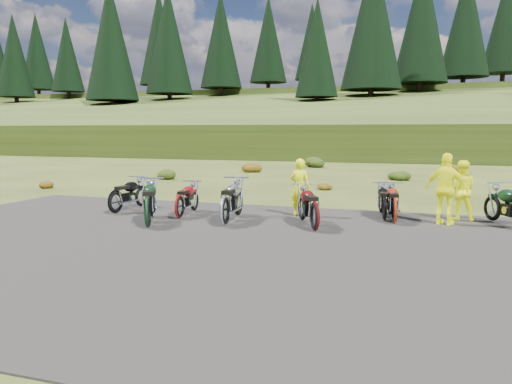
% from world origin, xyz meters
% --- Properties ---
extents(ground, '(300.00, 300.00, 0.00)m').
position_xyz_m(ground, '(0.00, 0.00, 0.00)').
color(ground, '#343E14').
rests_on(ground, ground).
extents(gravel_pad, '(20.00, 12.00, 0.04)m').
position_xyz_m(gravel_pad, '(0.00, -2.00, 0.00)').
color(gravel_pad, black).
rests_on(gravel_pad, ground).
extents(hill_slope, '(300.00, 45.97, 9.37)m').
position_xyz_m(hill_slope, '(0.00, 50.00, 0.00)').
color(hill_slope, '#303F15').
rests_on(hill_slope, ground).
extents(hill_plateau, '(300.00, 90.00, 9.17)m').
position_xyz_m(hill_plateau, '(0.00, 110.00, 0.00)').
color(hill_plateau, '#303F15').
rests_on(hill_plateau, ground).
extents(conifer_10, '(7.04, 7.04, 18.00)m').
position_xyz_m(conifer_10, '(-75.00, 77.00, 19.16)').
color(conifer_10, black).
rests_on(conifer_10, ground).
extents(conifer_12, '(6.16, 6.16, 16.00)m').
position_xyz_m(conifer_12, '(-63.00, 58.00, 15.17)').
color(conifer_12, black).
rests_on(conifer_12, ground).
extents(conifer_13, '(5.72, 5.72, 15.00)m').
position_xyz_m(conifer_13, '(-57.00, 64.00, 15.86)').
color(conifer_13, black).
rests_on(conifer_13, ground).
extents(conifer_14, '(5.28, 5.28, 14.00)m').
position_xyz_m(conifer_14, '(-51.00, 70.00, 16.55)').
color(conifer_14, black).
rests_on(conifer_14, ground).
extents(conifer_15, '(7.92, 7.92, 20.00)m').
position_xyz_m(conifer_15, '(-45.00, 76.00, 20.16)').
color(conifer_15, black).
rests_on(conifer_15, ground).
extents(conifer_16, '(7.48, 7.48, 19.00)m').
position_xyz_m(conifer_16, '(-39.00, 51.00, 15.28)').
color(conifer_16, black).
rests_on(conifer_16, ground).
extents(conifer_17, '(7.04, 7.04, 18.00)m').
position_xyz_m(conifer_17, '(-33.00, 57.00, 15.97)').
color(conifer_17, black).
rests_on(conifer_17, ground).
extents(conifer_18, '(6.60, 6.60, 17.00)m').
position_xyz_m(conifer_18, '(-27.00, 63.00, 16.66)').
color(conifer_18, black).
rests_on(conifer_18, ground).
extents(conifer_19, '(6.16, 6.16, 16.00)m').
position_xyz_m(conifer_19, '(-21.00, 69.00, 17.36)').
color(conifer_19, black).
rests_on(conifer_19, ground).
extents(conifer_20, '(5.72, 5.72, 15.00)m').
position_xyz_m(conifer_20, '(-15.00, 75.00, 17.65)').
color(conifer_20, black).
rests_on(conifer_20, ground).
extents(conifer_21, '(5.28, 5.28, 14.00)m').
position_xyz_m(conifer_21, '(-9.00, 50.00, 12.56)').
color(conifer_21, black).
rests_on(conifer_21, ground).
extents(conifer_22, '(7.92, 7.92, 20.00)m').
position_xyz_m(conifer_22, '(-3.00, 56.00, 16.77)').
color(conifer_22, black).
rests_on(conifer_22, ground).
extents(conifer_23, '(7.48, 7.48, 19.00)m').
position_xyz_m(conifer_23, '(3.00, 62.00, 17.47)').
color(conifer_23, black).
rests_on(conifer_23, ground).
extents(conifer_24, '(7.04, 7.04, 18.00)m').
position_xyz_m(conifer_24, '(9.00, 68.00, 18.16)').
color(conifer_24, black).
rests_on(conifer_24, ground).
extents(conifer_25, '(6.60, 6.60, 17.00)m').
position_xyz_m(conifer_25, '(15.00, 74.00, 18.66)').
color(conifer_25, black).
rests_on(conifer_25, ground).
extents(shrub_0, '(0.77, 0.77, 0.45)m').
position_xyz_m(shrub_0, '(-12.00, 6.00, 0.23)').
color(shrub_0, brown).
rests_on(shrub_0, ground).
extents(shrub_1, '(1.03, 1.03, 0.61)m').
position_xyz_m(shrub_1, '(-9.10, 11.30, 0.31)').
color(shrub_1, black).
rests_on(shrub_1, ground).
extents(shrub_2, '(1.30, 1.30, 0.77)m').
position_xyz_m(shrub_2, '(-6.20, 16.60, 0.38)').
color(shrub_2, brown).
rests_on(shrub_2, ground).
extents(shrub_3, '(1.56, 1.56, 0.92)m').
position_xyz_m(shrub_3, '(-3.30, 21.90, 0.46)').
color(shrub_3, black).
rests_on(shrub_3, ground).
extents(shrub_4, '(0.77, 0.77, 0.45)m').
position_xyz_m(shrub_4, '(-0.40, 9.20, 0.23)').
color(shrub_4, brown).
rests_on(shrub_4, ground).
extents(shrub_5, '(1.03, 1.03, 0.61)m').
position_xyz_m(shrub_5, '(2.50, 14.50, 0.31)').
color(shrub_5, black).
rests_on(shrub_5, ground).
extents(shrub_6, '(1.30, 1.30, 0.77)m').
position_xyz_m(shrub_6, '(5.40, 19.80, 0.38)').
color(shrub_6, brown).
rests_on(shrub_6, ground).
extents(motorcycle_0, '(0.81, 2.07, 1.06)m').
position_xyz_m(motorcycle_0, '(-5.24, 1.05, 0.00)').
color(motorcycle_0, black).
rests_on(motorcycle_0, ground).
extents(motorcycle_1, '(0.84, 1.98, 1.01)m').
position_xyz_m(motorcycle_1, '(-2.98, 0.87, 0.00)').
color(motorcycle_1, maroon).
rests_on(motorcycle_1, ground).
extents(motorcycle_2, '(1.72, 2.43, 1.22)m').
position_xyz_m(motorcycle_2, '(-3.15, -0.61, 0.00)').
color(motorcycle_2, black).
rests_on(motorcycle_2, ground).
extents(motorcycle_3, '(1.04, 2.39, 1.21)m').
position_xyz_m(motorcycle_3, '(-1.33, 0.24, 0.00)').
color(motorcycle_3, '#BBBCC1').
rests_on(motorcycle_3, ground).
extents(motorcycle_4, '(1.57, 2.23, 1.12)m').
position_xyz_m(motorcycle_4, '(1.08, 0.30, 0.00)').
color(motorcycle_4, '#4A0C0C').
rests_on(motorcycle_4, ground).
extents(motorcycle_5, '(0.91, 1.98, 1.00)m').
position_xyz_m(motorcycle_5, '(2.65, 2.36, 0.00)').
color(motorcycle_5, black).
rests_on(motorcycle_5, ground).
extents(motorcycle_6, '(0.93, 2.07, 1.04)m').
position_xyz_m(motorcycle_6, '(2.93, 1.97, 0.00)').
color(motorcycle_6, '#9B220B').
rests_on(motorcycle_6, ground).
extents(person_middle, '(0.69, 0.52, 1.71)m').
position_xyz_m(person_middle, '(0.23, 2.27, 0.85)').
color(person_middle, '#F0F60C').
rests_on(person_middle, ground).
extents(person_right_a, '(0.85, 0.67, 1.69)m').
position_xyz_m(person_right_a, '(4.65, 3.09, 0.84)').
color(person_right_a, '#F0F60C').
rests_on(person_right_a, ground).
extents(person_right_b, '(1.22, 0.84, 1.92)m').
position_xyz_m(person_right_b, '(4.23, 2.24, 0.96)').
color(person_right_b, '#F0F60C').
rests_on(person_right_b, ground).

